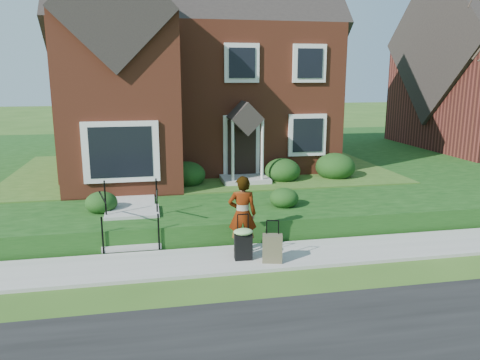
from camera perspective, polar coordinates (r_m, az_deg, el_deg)
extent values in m
plane|color=#2D5119|center=(11.01, 0.14, -9.75)|extent=(120.00, 120.00, 0.00)
cube|color=#9E9B93|center=(10.99, 0.14, -9.56)|extent=(60.00, 1.60, 0.08)
cube|color=#123A0F|center=(22.07, 4.82, 2.43)|extent=(44.00, 20.00, 0.60)
cube|color=#9E9B93|center=(15.41, -12.71, -1.05)|extent=(1.20, 6.00, 0.06)
cube|color=brown|center=(20.10, -5.50, 10.03)|extent=(10.00, 8.00, 5.40)
cube|color=brown|center=(15.23, -14.32, 8.89)|extent=(3.60, 2.40, 5.40)
cube|color=silver|center=(14.23, -14.27, 3.38)|extent=(2.20, 0.30, 1.80)
cube|color=black|center=(16.44, 0.21, 3.74)|extent=(1.00, 0.12, 2.10)
cube|color=black|center=(17.01, 8.19, 5.44)|extent=(1.40, 0.10, 1.50)
cube|color=#9E9B93|center=(11.71, -13.04, -7.87)|extent=(1.40, 0.30, 0.15)
cube|color=#9E9B93|center=(11.95, -13.04, -6.70)|extent=(1.40, 0.30, 0.15)
cube|color=#9E9B93|center=(12.18, -13.03, -5.57)|extent=(1.40, 0.30, 0.15)
cube|color=#9E9B93|center=(12.42, -13.03, -4.48)|extent=(1.40, 0.30, 0.15)
cube|color=#9E9B93|center=(12.95, -12.96, -3.78)|extent=(1.40, 0.80, 0.15)
cylinder|color=black|center=(11.50, -16.41, -6.48)|extent=(0.04, 0.04, 0.90)
cylinder|color=black|center=(12.47, -16.11, -2.09)|extent=(0.04, 0.04, 0.90)
cylinder|color=black|center=(11.44, -9.89, -6.24)|extent=(0.04, 0.04, 0.90)
cylinder|color=black|center=(12.42, -10.13, -1.84)|extent=(0.04, 0.04, 0.90)
ellipsoid|color=#0F340F|center=(15.50, -18.38, 0.28)|extent=(1.28, 1.28, 0.90)
ellipsoid|color=#0F340F|center=(15.73, -6.52, 0.99)|extent=(1.26, 1.26, 0.88)
ellipsoid|color=#0F340F|center=(16.35, 5.21, 1.45)|extent=(1.24, 1.24, 0.87)
ellipsoid|color=#0F340F|center=(17.09, 11.55, 1.93)|extent=(1.41, 1.41, 0.99)
ellipsoid|color=#0F340F|center=(13.14, -16.57, -2.41)|extent=(0.86, 0.86, 0.60)
ellipsoid|color=#0F340F|center=(13.17, 5.39, -1.96)|extent=(0.82, 0.82, 0.57)
imported|color=#999999|center=(11.04, 0.29, -4.17)|extent=(0.73, 0.54, 1.84)
cube|color=black|center=(10.75, 0.40, -8.14)|extent=(0.41, 0.24, 0.60)
cylinder|color=black|center=(10.50, 0.41, -4.31)|extent=(0.24, 0.04, 0.03)
cylinder|color=black|center=(10.55, -0.24, -5.52)|extent=(0.02, 0.02, 0.45)
cylinder|color=black|center=(10.60, 1.05, -5.44)|extent=(0.02, 0.02, 0.45)
cylinder|color=black|center=(10.82, -0.34, -9.53)|extent=(0.04, 0.06, 0.06)
cylinder|color=black|center=(10.87, 1.13, -9.42)|extent=(0.04, 0.06, 0.06)
ellipsoid|color=#82B769|center=(10.62, 0.40, -6.27)|extent=(0.46, 0.38, 0.14)
cube|color=brown|center=(10.62, 3.96, -8.32)|extent=(0.49, 0.35, 0.64)
cylinder|color=black|center=(10.41, 4.01, -5.07)|extent=(0.27, 0.09, 0.03)
cylinder|color=black|center=(10.43, 3.29, -5.93)|extent=(0.02, 0.02, 0.31)
cylinder|color=black|center=(10.50, 4.71, -5.83)|extent=(0.02, 0.02, 0.31)
cylinder|color=black|center=(10.69, 3.12, -9.83)|extent=(0.05, 0.07, 0.06)
cylinder|color=black|center=(10.77, 4.75, -9.69)|extent=(0.05, 0.07, 0.06)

